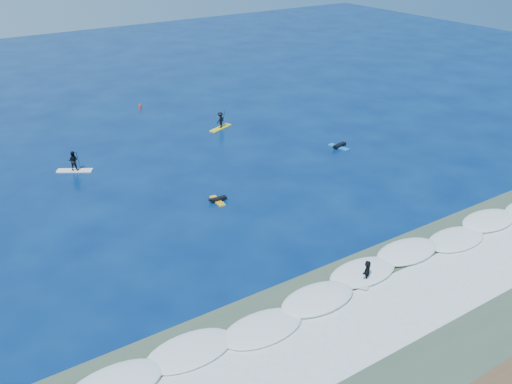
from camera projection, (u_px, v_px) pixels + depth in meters
ground at (261, 217)px, 41.44m from camera, size 160.00×160.00×0.00m
shallow_water at (406, 319)px, 31.00m from camera, size 90.00×13.00×0.01m
breaking_wave at (355, 284)px, 33.98m from camera, size 40.00×6.00×0.30m
whitewater at (392, 310)px, 31.75m from camera, size 34.00×5.00×0.02m
sup_paddler_center at (73, 163)px, 48.52m from camera, size 2.92×2.21×2.09m
sup_paddler_right at (220, 121)px, 58.20m from camera, size 2.91×1.72×2.00m
prone_paddler_near at (217, 200)px, 43.65m from camera, size 1.49×1.91×0.39m
prone_paddler_far at (339, 146)px, 53.69m from camera, size 1.73×2.25×0.46m
wave_surfer at (367, 272)px, 33.74m from camera, size 1.86×1.51×1.38m
marker_buoy at (140, 106)px, 64.30m from camera, size 0.28×0.28×0.67m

